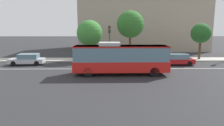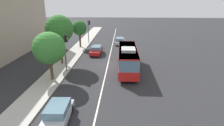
{
  "view_description": "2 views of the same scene",
  "coord_description": "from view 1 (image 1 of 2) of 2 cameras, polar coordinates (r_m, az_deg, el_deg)",
  "views": [
    {
      "loc": [
        -3.17,
        -24.72,
        5.17
      ],
      "look_at": [
        -2.83,
        -2.16,
        1.11
      ],
      "focal_mm": 33.26,
      "sensor_mm": 36.0,
      "label": 1
    },
    {
      "loc": [
        -26.73,
        -2.14,
        9.48
      ],
      "look_at": [
        -3.0,
        -0.83,
        1.36
      ],
      "focal_mm": 29.81,
      "sensor_mm": 36.0,
      "label": 2
    }
  ],
  "objects": [
    {
      "name": "ground_plane",
      "position": [
        25.45,
        6.3,
        -1.58
      ],
      "size": [
        160.0,
        160.0,
        0.0
      ],
      "primitive_type": "plane",
      "color": "#28282B"
    },
    {
      "name": "sedan_silver_ahead",
      "position": [
        30.11,
        -22.18,
        0.95
      ],
      "size": [
        4.57,
        1.98,
        1.46
      ],
      "rotation": [
        0.0,
        0.0,
        3.18
      ],
      "color": "#B7BABF",
      "rests_on": "ground_plane"
    },
    {
      "name": "lane_centre_line",
      "position": [
        25.45,
        6.3,
        -1.57
      ],
      "size": [
        76.0,
        0.16,
        0.01
      ],
      "primitive_type": "cube",
      "color": "silver",
      "rests_on": "ground_plane"
    },
    {
      "name": "sedan_red",
      "position": [
        29.11,
        17.44,
        0.95
      ],
      "size": [
        4.54,
        1.91,
        1.46
      ],
      "rotation": [
        0.0,
        0.0,
        3.12
      ],
      "color": "#B21919",
      "rests_on": "ground_plane"
    },
    {
      "name": "street_tree_kerbside_left",
      "position": [
        34.21,
        23.23,
        7.48
      ],
      "size": [
        2.97,
        2.97,
        5.56
      ],
      "color": "#4C3823",
      "rests_on": "ground_plane"
    },
    {
      "name": "street_tree_kerbside_centre",
      "position": [
        31.96,
        5.06,
        10.53
      ],
      "size": [
        4.11,
        4.11,
        7.46
      ],
      "color": "#4C3823",
      "rests_on": "ground_plane"
    },
    {
      "name": "transit_bus",
      "position": [
        22.05,
        2.37,
        1.43
      ],
      "size": [
        10.02,
        2.58,
        3.46
      ],
      "rotation": [
        0.0,
        0.0,
        0.01
      ],
      "color": "red",
      "rests_on": "ground_plane"
    },
    {
      "name": "traffic_light_near_corner",
      "position": [
        30.09,
        -0.71,
        7.14
      ],
      "size": [
        0.33,
        0.62,
        5.2
      ],
      "rotation": [
        0.0,
        0.0,
        -1.6
      ],
      "color": "#47474C",
      "rests_on": "ground_plane"
    },
    {
      "name": "street_tree_kerbside_right",
      "position": [
        31.25,
        -6.19,
        8.16
      ],
      "size": [
        3.82,
        3.82,
        6.02
      ],
      "color": "#4C3823",
      "rests_on": "ground_plane"
    },
    {
      "name": "office_block_background",
      "position": [
        47.76,
        7.87,
        12.06
      ],
      "size": [
        26.59,
        14.16,
        13.6
      ],
      "rotation": [
        0.0,
        0.0,
        0.02
      ],
      "color": "tan",
      "rests_on": "ground_plane"
    },
    {
      "name": "sidewalk_kerb",
      "position": [
        31.94,
        4.83,
        0.98
      ],
      "size": [
        80.0,
        3.05,
        0.14
      ],
      "primitive_type": "cube",
      "color": "#B2ADA3",
      "rests_on": "ground_plane"
    }
  ]
}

